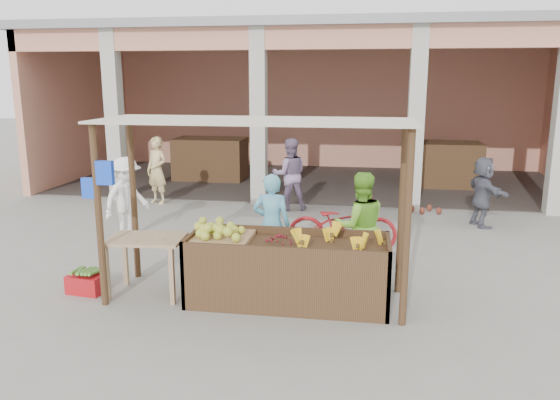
% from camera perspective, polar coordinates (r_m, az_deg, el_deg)
% --- Properties ---
extents(ground, '(60.00, 60.00, 0.00)m').
position_cam_1_polar(ground, '(7.41, -3.05, -10.35)').
color(ground, gray).
rests_on(ground, ground).
extents(market_building, '(14.40, 6.40, 4.20)m').
position_cam_1_polar(market_building, '(15.66, 4.01, 11.90)').
color(market_building, tan).
rests_on(market_building, ground).
extents(fruit_stall, '(2.60, 0.95, 0.80)m').
position_cam_1_polar(fruit_stall, '(7.18, 0.85, -7.68)').
color(fruit_stall, '#4A331D').
rests_on(fruit_stall, ground).
extents(stall_awning, '(4.09, 1.35, 2.39)m').
position_cam_1_polar(stall_awning, '(6.95, -3.26, 5.04)').
color(stall_awning, '#4A331D').
rests_on(stall_awning, ground).
extents(banana_heap, '(1.18, 0.64, 0.21)m').
position_cam_1_polar(banana_heap, '(6.95, 6.46, -4.06)').
color(banana_heap, yellow).
rests_on(banana_heap, fruit_stall).
extents(melon_tray, '(0.82, 0.71, 0.21)m').
position_cam_1_polar(melon_tray, '(7.26, -6.28, -3.39)').
color(melon_tray, tan).
rests_on(melon_tray, fruit_stall).
extents(berry_heap, '(0.42, 0.34, 0.13)m').
position_cam_1_polar(berry_heap, '(7.04, -0.05, -4.10)').
color(berry_heap, maroon).
rests_on(berry_heap, fruit_stall).
extents(side_table, '(1.04, 0.74, 0.81)m').
position_cam_1_polar(side_table, '(7.57, -13.78, -4.83)').
color(side_table, tan).
rests_on(side_table, ground).
extents(papaya_pile, '(0.67, 0.38, 0.19)m').
position_cam_1_polar(papaya_pile, '(7.51, -13.88, -3.13)').
color(papaya_pile, '#529531').
rests_on(papaya_pile, side_table).
extents(red_crate, '(0.54, 0.42, 0.26)m').
position_cam_1_polar(red_crate, '(8.06, -19.46, -8.20)').
color(red_crate, '#B61319').
rests_on(red_crate, ground).
extents(plantain_bundle, '(0.41, 0.29, 0.08)m').
position_cam_1_polar(plantain_bundle, '(8.00, -19.55, -7.07)').
color(plantain_bundle, '#548F34').
rests_on(plantain_bundle, red_crate).
extents(produce_sacks, '(1.02, 0.76, 0.62)m').
position_cam_1_polar(produce_sacks, '(12.29, 15.03, 0.06)').
color(produce_sacks, maroon).
rests_on(produce_sacks, ground).
extents(vendor_blue, '(0.62, 0.46, 1.64)m').
position_cam_1_polar(vendor_blue, '(8.08, -0.88, -2.23)').
color(vendor_blue, '#61B8D9').
rests_on(vendor_blue, ground).
extents(vendor_green, '(0.90, 0.67, 1.68)m').
position_cam_1_polar(vendor_green, '(7.96, 8.35, -2.44)').
color(vendor_green, '#7AC634').
rests_on(vendor_green, ground).
extents(motorcycle, '(0.86, 1.98, 1.00)m').
position_cam_1_polar(motorcycle, '(9.24, 6.53, -2.45)').
color(motorcycle, maroon).
rests_on(motorcycle, ground).
extents(shopper_a, '(0.91, 1.17, 1.64)m').
position_cam_1_polar(shopper_a, '(10.24, -15.77, 0.46)').
color(shopper_a, white).
rests_on(shopper_a, ground).
extents(shopper_d, '(0.94, 1.47, 1.47)m').
position_cam_1_polar(shopper_d, '(11.46, 20.43, 0.99)').
color(shopper_d, '#555663').
rests_on(shopper_d, ground).
extents(shopper_e, '(0.75, 0.68, 1.64)m').
position_cam_1_polar(shopper_e, '(13.05, -12.74, 3.17)').
color(shopper_e, tan).
rests_on(shopper_e, ground).
extents(shopper_f, '(0.95, 0.69, 1.76)m').
position_cam_1_polar(shopper_f, '(12.09, 1.02, 3.04)').
color(shopper_f, slate).
rests_on(shopper_f, ground).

